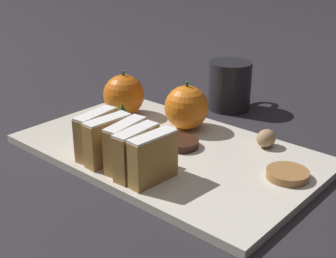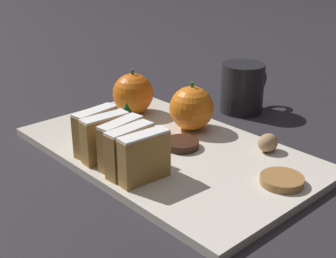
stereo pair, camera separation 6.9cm
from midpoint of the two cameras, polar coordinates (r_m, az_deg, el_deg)
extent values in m
plane|color=#28262B|center=(0.71, 2.80, -3.20)|extent=(6.00, 6.00, 0.00)
cube|color=silver|center=(0.70, 2.80, -2.76)|extent=(0.27, 0.44, 0.01)
cube|color=#B28442|center=(0.60, 0.40, -3.69)|extent=(0.07, 0.03, 0.06)
cube|color=white|center=(0.58, 0.41, -0.79)|extent=(0.07, 0.03, 0.00)
cube|color=#B28442|center=(0.61, -1.46, -2.86)|extent=(0.07, 0.02, 0.06)
cube|color=white|center=(0.60, -1.50, -0.02)|extent=(0.07, 0.02, 0.00)
cube|color=#B28442|center=(0.64, -2.79, -1.92)|extent=(0.07, 0.03, 0.06)
cube|color=white|center=(0.62, -2.85, 0.84)|extent=(0.07, 0.03, 0.00)
cube|color=#B28442|center=(0.65, -4.64, -1.25)|extent=(0.07, 0.03, 0.06)
cube|color=white|center=(0.64, -4.73, 1.44)|extent=(0.07, 0.03, 0.00)
cube|color=#B28442|center=(0.68, -5.92, -0.46)|extent=(0.07, 0.03, 0.06)
cube|color=white|center=(0.66, -6.03, 2.15)|extent=(0.07, 0.03, 0.00)
sphere|color=orange|center=(0.82, -1.91, 4.28)|extent=(0.07, 0.07, 0.07)
cylinder|color=#38702D|center=(0.81, -1.94, 6.89)|extent=(0.01, 0.01, 0.01)
sphere|color=orange|center=(0.76, 5.49, 2.49)|extent=(0.07, 0.07, 0.07)
cylinder|color=#38702D|center=(0.74, 5.60, 5.30)|extent=(0.01, 0.00, 0.01)
ellipsoid|color=tan|center=(0.71, 14.85, -1.69)|extent=(0.03, 0.03, 0.03)
cylinder|color=#381E14|center=(0.70, 4.45, -1.89)|extent=(0.05, 0.05, 0.01)
cylinder|color=#A3703D|center=(0.63, 16.83, -6.08)|extent=(0.06, 0.06, 0.01)
cone|color=#195623|center=(0.74, -2.42, 1.35)|extent=(0.05, 0.05, 0.05)
cylinder|color=#232328|center=(0.88, 11.27, 4.91)|extent=(0.08, 0.08, 0.09)
torus|color=#232328|center=(0.91, 13.01, 5.73)|extent=(0.05, 0.01, 0.05)
camera|label=1|loc=(0.03, -87.14, 1.20)|focal=50.00mm
camera|label=2|loc=(0.03, 92.86, -1.20)|focal=50.00mm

